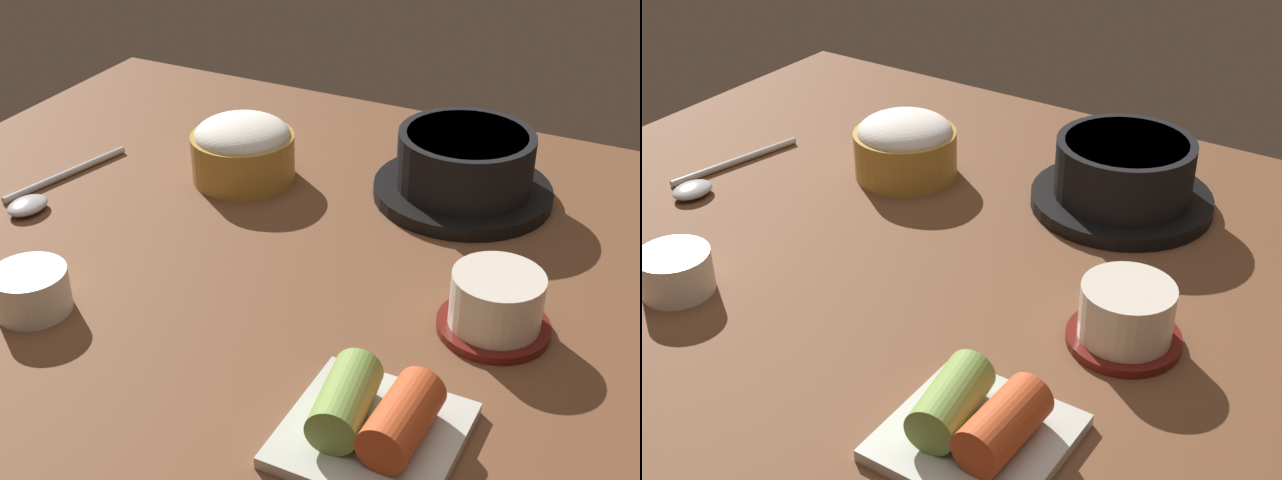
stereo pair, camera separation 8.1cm
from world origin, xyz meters
The scene contains 7 objects.
dining_table centered at (0.00, 0.00, 1.00)cm, with size 100.00×76.00×2.00cm, color brown.
stone_pot centered at (9.52, 17.37, 5.56)cm, with size 19.20×19.20×7.52cm.
rice_bowl centered at (-13.97, 10.83, 5.67)cm, with size 11.54×11.54×7.28cm.
tea_cup_with_saucer centered at (19.57, -4.28, 4.72)cm, with size 9.66×9.66×5.53cm.
kimchi_plate centered at (15.64, -20.92, 3.90)cm, with size 12.45×12.45×4.80cm.
side_bowl_near centered at (-17.41, -19.34, 4.11)cm, with size 6.61×6.61×3.96cm.
spoon centered at (-30.89, -3.34, 2.61)cm, with size 5.61×18.52×1.35cm.
Camera 2 is at (40.16, -60.34, 47.03)cm, focal length 49.18 mm.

